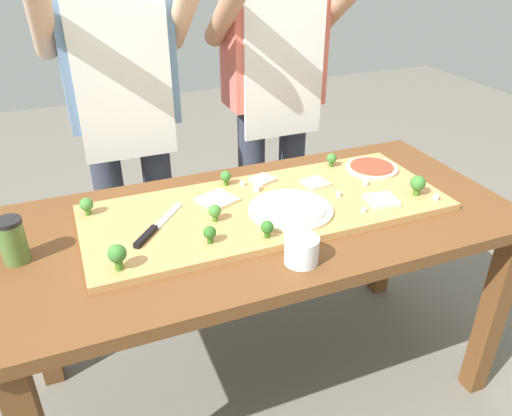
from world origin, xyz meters
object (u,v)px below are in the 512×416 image
Objects in this scene: chefs_knife at (153,230)px; cook_left at (122,97)px; cheese_crumble_f at (436,197)px; cheese_crumble_b at (366,183)px; cheese_crumble_e at (257,188)px; pizza_slice_near_right at (382,200)px; cook_right at (274,81)px; cheese_crumble_a at (364,210)px; cheese_crumble_d at (339,194)px; broccoli_floret_front_left at (87,205)px; prep_table at (263,242)px; cheese_crumble_c at (242,184)px; broccoli_floret_front_right at (226,177)px; broccoli_floret_back_left at (267,228)px; pizza_slice_far_right at (217,200)px; pizza_whole_cheese_artichoke at (291,209)px; pizza_slice_center at (316,183)px; pizza_whole_tomato_red at (372,168)px; flour_cup at (302,251)px; broccoli_floret_front_mid at (418,184)px; broccoli_floret_center_left at (215,211)px; broccoli_floret_center_right at (331,159)px; sauce_jar at (13,241)px; broccoli_floret_back_mid at (117,255)px; broccoli_floret_back_right at (210,233)px.

cook_left is at bearing 86.59° from chefs_knife.
chefs_knife and cheese_crumble_f have the same top height.
cheese_crumble_e is at bearing 164.51° from cheese_crumble_b.
cook_right is (-0.07, 0.73, 0.22)m from pizza_slice_near_right.
cheese_crumble_a is 0.91× the size of cheese_crumble_d.
prep_table is at bearing -18.78° from broccoli_floret_front_left.
cook_left is (-0.31, 0.44, 0.22)m from cheese_crumble_c.
broccoli_floret_front_right is 0.36m from broccoli_floret_back_left.
pizza_slice_far_right is 0.40m from cheese_crumble_d.
cheese_crumble_f is (0.48, -0.11, 0.00)m from pizza_whole_cheese_artichoke.
cheese_crumble_b reaches higher than prep_table.
broccoli_floret_back_left is (-0.29, -0.25, 0.03)m from pizza_slice_center.
flour_cup reaches higher than pizza_whole_tomato_red.
pizza_slice_far_right is 0.67m from broccoli_floret_front_mid.
broccoli_floret_front_mid reaches higher than pizza_slice_near_right.
broccoli_floret_center_left is at bearing -76.73° from cook_left.
pizza_slice_center is 1.48× the size of broccoli_floret_center_right.
broccoli_floret_front_left is 4.42× the size of cheese_crumble_a.
broccoli_floret_center_right is 0.34m from cheese_crumble_e.
sauce_jar is at bearing -149.78° from cook_right.
prep_table is at bearing 17.92° from broccoli_floret_back_mid.
pizza_slice_far_right is 2.02× the size of broccoli_floret_back_left.
prep_table is 0.37m from chefs_knife.
cook_left reaches higher than pizza_slice_center.
prep_table is at bearing -63.55° from cook_left.
broccoli_floret_center_left is at bearing -3.62° from sauce_jar.
broccoli_floret_back_right is 0.92× the size of broccoli_floret_front_left.
broccoli_floret_front_left reaches higher than pizza_whole_cheese_artichoke.
prep_table is at bearing 71.59° from broccoli_floret_back_left.
broccoli_floret_back_left reaches higher than broccoli_floret_center_right.
cook_left is at bearing 108.47° from broccoli_floret_back_left.
broccoli_floret_back_left is (-0.57, -0.06, -0.01)m from broccoli_floret_front_mid.
pizza_whole_tomato_red is 0.33m from cheese_crumble_a.
cheese_crumble_a is 0.80× the size of cheese_crumble_f.
broccoli_floret_center_left reaches higher than pizza_slice_center.
cheese_crumble_e reaches higher than cheese_crumble_f.
pizza_slice_near_right is 0.94m from broccoli_floret_front_left.
prep_table is 0.53m from pizza_whole_tomato_red.
cheese_crumble_d is at bearing 98.97° from cheese_crumble_a.
cook_left is (0.04, 0.63, 0.22)m from chefs_knife.
pizza_slice_near_right is 6.61× the size of cheese_crumble_d.
cheese_crumble_c is (0.21, 0.31, -0.02)m from broccoli_floret_back_right.
cheese_crumble_e is (-0.37, 0.10, 0.00)m from cheese_crumble_b.
cheese_crumble_b is 1.13m from sauce_jar.
flour_cup reaches higher than pizza_slice_far_right.
pizza_slice_near_right is at bearing -7.64° from chefs_knife.
broccoli_floret_back_left is at bearing -35.31° from broccoli_floret_front_left.
pizza_whole_tomato_red is 0.46m from cheese_crumble_e.
broccoli_floret_center_right reaches higher than pizza_slice_center.
broccoli_floret_center_right is (-0.13, 0.08, 0.02)m from pizza_whole_tomato_red.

